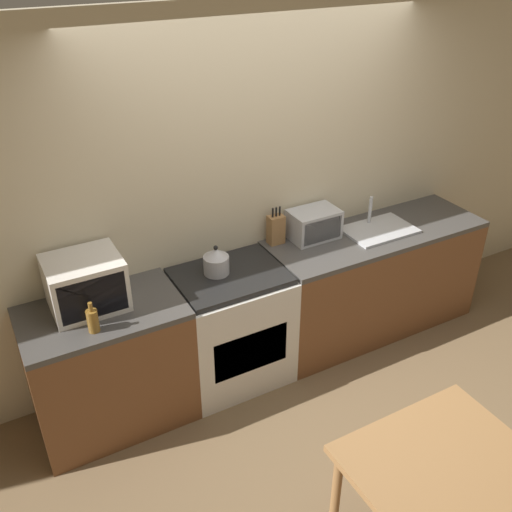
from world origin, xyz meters
name	(u,v)px	position (x,y,z in m)	size (l,w,h in m)	color
ground_plane	(331,419)	(0.00, 0.00, 0.00)	(16.00, 16.00, 0.00)	brown
wall_back	(256,191)	(0.00, 1.09, 1.30)	(10.00, 0.06, 2.60)	beige
counter_left_run	(110,366)	(-1.29, 0.75, 0.45)	(1.01, 0.62, 0.90)	brown
counter_right_run	(371,280)	(0.89, 0.75, 0.45)	(1.79, 0.62, 0.90)	brown
stove_range	(231,327)	(-0.39, 0.74, 0.45)	(0.78, 0.62, 0.90)	silver
kettle	(216,261)	(-0.46, 0.80, 0.99)	(0.18, 0.18, 0.21)	#B7B7BC
microwave	(85,283)	(-1.33, 0.84, 1.07)	(0.45, 0.39, 0.33)	silver
bottle	(93,320)	(-1.37, 0.56, 0.98)	(0.07, 0.07, 0.20)	olive
knife_block	(276,229)	(0.11, 0.97, 1.01)	(0.12, 0.08, 0.29)	#9E7042
toaster_oven	(314,224)	(0.40, 0.91, 1.01)	(0.37, 0.25, 0.22)	silver
sink_basin	(379,229)	(0.91, 0.75, 0.91)	(0.55, 0.37, 0.24)	silver
dining_table	(445,479)	(-0.13, -1.07, 0.65)	(0.90, 0.78, 0.74)	#9E7042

